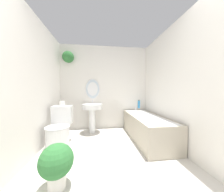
# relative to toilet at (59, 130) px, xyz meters

# --- Properties ---
(wall_back) EXTENTS (2.62, 0.30, 2.40)m
(wall_back) POSITION_rel_toilet_xyz_m (0.89, 1.00, 0.94)
(wall_back) COLOR silver
(wall_back) RESTS_ON ground_plane
(wall_left) EXTENTS (0.06, 3.01, 2.40)m
(wall_left) POSITION_rel_toilet_xyz_m (-0.31, -0.47, 0.88)
(wall_left) COLOR silver
(wall_left) RESTS_ON ground_plane
(wall_right) EXTENTS (0.06, 3.01, 2.40)m
(wall_right) POSITION_rel_toilet_xyz_m (2.24, -0.47, 0.88)
(wall_right) COLOR silver
(wall_right) RESTS_ON ground_plane
(toilet) EXTENTS (0.45, 0.63, 0.78)m
(toilet) POSITION_rel_toilet_xyz_m (0.00, 0.00, 0.00)
(toilet) COLOR white
(toilet) RESTS_ON ground_plane
(pedestal_sink) EXTENTS (0.53, 0.53, 0.85)m
(pedestal_sink) POSITION_rel_toilet_xyz_m (0.61, 0.68, 0.25)
(pedestal_sink) COLOR white
(pedestal_sink) RESTS_ON ground_plane
(bathtub) EXTENTS (0.66, 1.63, 0.61)m
(bathtub) POSITION_rel_toilet_xyz_m (1.86, 0.11, -0.04)
(bathtub) COLOR #B2A893
(bathtub) RESTS_ON ground_plane
(shampoo_bottle) EXTENTS (0.06, 0.06, 0.24)m
(shampoo_bottle) POSITION_rel_toilet_xyz_m (1.93, 0.78, 0.40)
(shampoo_bottle) COLOR #2D84C6
(shampoo_bottle) RESTS_ON bathtub
(potted_plant) EXTENTS (0.37, 0.37, 0.50)m
(potted_plant) POSITION_rel_toilet_xyz_m (0.31, -1.03, -0.03)
(potted_plant) COLOR silver
(potted_plant) RESTS_ON ground_plane
(toilet_paper_roll) EXTENTS (0.11, 0.11, 0.10)m
(toilet_paper_roll) POSITION_rel_toilet_xyz_m (0.00, 0.22, 0.50)
(toilet_paper_roll) COLOR white
(toilet_paper_roll) RESTS_ON toilet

